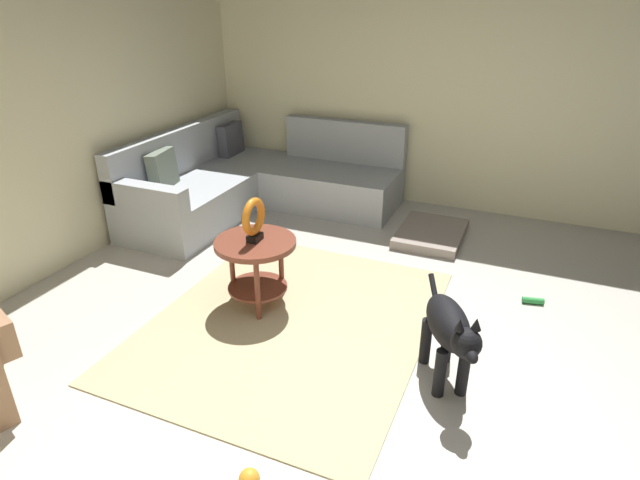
{
  "coord_description": "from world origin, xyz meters",
  "views": [
    {
      "loc": [
        -2.7,
        -0.75,
        2.18
      ],
      "look_at": [
        0.45,
        0.6,
        0.55
      ],
      "focal_mm": 29.48,
      "sensor_mm": 36.0,
      "label": 1
    }
  ],
  "objects_px": {
    "torus_sculpture": "(254,219)",
    "side_table": "(256,255)",
    "dog_toy_ball": "(249,479)",
    "sectional_couch": "(255,184)",
    "dog_bed_mat": "(431,234)",
    "dog": "(450,330)",
    "dog_toy_rope": "(533,301)"
  },
  "relations": [
    {
      "from": "sectional_couch",
      "to": "side_table",
      "type": "bearing_deg",
      "value": -150.11
    },
    {
      "from": "dog_bed_mat",
      "to": "torus_sculpture",
      "type": "bearing_deg",
      "value": 150.6
    },
    {
      "from": "dog_toy_ball",
      "to": "dog_toy_rope",
      "type": "height_order",
      "value": "dog_toy_ball"
    },
    {
      "from": "dog",
      "to": "torus_sculpture",
      "type": "bearing_deg",
      "value": -40.48
    },
    {
      "from": "dog_bed_mat",
      "to": "sectional_couch",
      "type": "bearing_deg",
      "value": 89.84
    },
    {
      "from": "side_table",
      "to": "dog",
      "type": "relative_size",
      "value": 0.78
    },
    {
      "from": "dog",
      "to": "dog_bed_mat",
      "type": "bearing_deg",
      "value": -103.47
    },
    {
      "from": "dog",
      "to": "dog_toy_rope",
      "type": "xyz_separation_m",
      "value": [
        1.16,
        -0.46,
        -0.35
      ]
    },
    {
      "from": "dog_toy_rope",
      "to": "dog_bed_mat",
      "type": "bearing_deg",
      "value": 48.45
    },
    {
      "from": "torus_sculpture",
      "to": "dog",
      "type": "relative_size",
      "value": 0.42
    },
    {
      "from": "side_table",
      "to": "dog_toy_ball",
      "type": "relative_size",
      "value": 5.8
    },
    {
      "from": "side_table",
      "to": "dog_toy_rope",
      "type": "height_order",
      "value": "side_table"
    },
    {
      "from": "sectional_couch",
      "to": "dog_toy_rope",
      "type": "bearing_deg",
      "value": -106.67
    },
    {
      "from": "side_table",
      "to": "torus_sculpture",
      "type": "height_order",
      "value": "torus_sculpture"
    },
    {
      "from": "sectional_couch",
      "to": "dog",
      "type": "relative_size",
      "value": 2.91
    },
    {
      "from": "side_table",
      "to": "dog_toy_ball",
      "type": "height_order",
      "value": "side_table"
    },
    {
      "from": "torus_sculpture",
      "to": "side_table",
      "type": "bearing_deg",
      "value": 75.96
    },
    {
      "from": "dog_bed_mat",
      "to": "dog",
      "type": "distance_m",
      "value": 2.13
    },
    {
      "from": "dog",
      "to": "dog_toy_ball",
      "type": "xyz_separation_m",
      "value": [
        -1.14,
        0.71,
        -0.33
      ]
    },
    {
      "from": "side_table",
      "to": "dog",
      "type": "xyz_separation_m",
      "value": [
        -0.33,
        -1.48,
        -0.04
      ]
    },
    {
      "from": "torus_sculpture",
      "to": "dog",
      "type": "xyz_separation_m",
      "value": [
        -0.33,
        -1.48,
        -0.33
      ]
    },
    {
      "from": "torus_sculpture",
      "to": "dog_bed_mat",
      "type": "xyz_separation_m",
      "value": [
        1.7,
        -0.96,
        -0.67
      ]
    },
    {
      "from": "dog",
      "to": "dog_toy_ball",
      "type": "distance_m",
      "value": 1.38
    },
    {
      "from": "sectional_couch",
      "to": "dog_toy_rope",
      "type": "relative_size",
      "value": 14.17
    },
    {
      "from": "sectional_couch",
      "to": "dog_toy_ball",
      "type": "xyz_separation_m",
      "value": [
        -3.17,
        -1.75,
        -0.24
      ]
    },
    {
      "from": "dog_toy_rope",
      "to": "torus_sculpture",
      "type": "bearing_deg",
      "value": 113.22
    },
    {
      "from": "sectional_couch",
      "to": "dog",
      "type": "bearing_deg",
      "value": -129.6
    },
    {
      "from": "torus_sculpture",
      "to": "dog_toy_ball",
      "type": "distance_m",
      "value": 1.78
    },
    {
      "from": "dog_toy_ball",
      "to": "sectional_couch",
      "type": "bearing_deg",
      "value": 28.87
    },
    {
      "from": "sectional_couch",
      "to": "side_table",
      "type": "height_order",
      "value": "sectional_couch"
    },
    {
      "from": "dog",
      "to": "dog_toy_ball",
      "type": "height_order",
      "value": "dog"
    },
    {
      "from": "side_table",
      "to": "torus_sculpture",
      "type": "bearing_deg",
      "value": -104.04
    }
  ]
}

